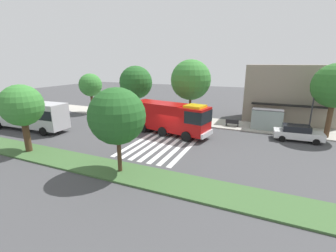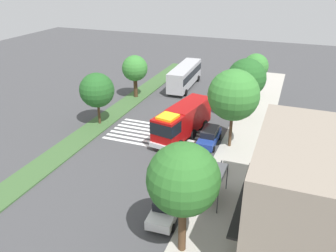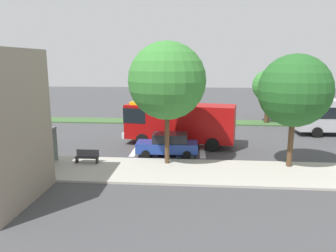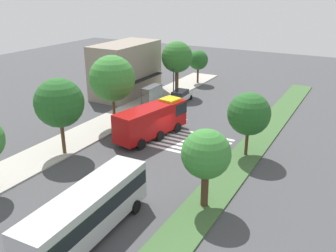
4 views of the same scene
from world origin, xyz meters
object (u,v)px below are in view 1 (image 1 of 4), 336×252
(bus_stop_shelter, at_px, (267,116))
(median_tree_far_west, at_px, (22,106))
(sidewalk_tree_west, at_px, (136,83))
(sidewalk_tree_center, at_px, (191,80))
(street_lamp, at_px, (313,105))
(bench_near_shelter, at_px, (232,123))
(parked_car_mid, at_px, (185,121))
(median_tree_west, at_px, (117,116))
(fire_truck, at_px, (172,117))
(transit_bus, at_px, (28,113))
(parked_car_west, at_px, (52,107))
(sidewalk_tree_east, at_px, (335,86))
(sidewalk_tree_far_west, at_px, (91,85))
(parked_car_east, at_px, (297,133))

(bus_stop_shelter, bearing_deg, median_tree_far_west, -140.55)
(sidewalk_tree_west, height_order, sidewalk_tree_center, sidewalk_tree_center)
(sidewalk_tree_west, bearing_deg, street_lamp, -1.03)
(bench_near_shelter, height_order, sidewalk_tree_west, sidewalk_tree_west)
(parked_car_mid, relative_size, median_tree_west, 0.75)
(fire_truck, bearing_deg, sidewalk_tree_center, 97.45)
(median_tree_far_west, bearing_deg, bench_near_shelter, 45.92)
(transit_bus, bearing_deg, parked_car_west, -56.56)
(parked_car_mid, bearing_deg, parked_car_west, 178.96)
(median_tree_far_west, bearing_deg, sidewalk_tree_west, 83.10)
(sidewalk_tree_center, bearing_deg, median_tree_west, -90.48)
(bench_near_shelter, bearing_deg, parked_car_west, -174.90)
(fire_truck, distance_m, sidewalk_tree_center, 6.68)
(sidewalk_tree_west, xyz_separation_m, sidewalk_tree_east, (23.96, 0.00, 0.43))
(bus_stop_shelter, height_order, sidewalk_tree_east, sidewalk_tree_east)
(sidewalk_tree_far_west, xyz_separation_m, sidewalk_tree_west, (8.42, 0.00, 0.70))
(sidewalk_tree_east, relative_size, median_tree_west, 1.26)
(street_lamp, bearing_deg, fire_truck, -160.22)
(sidewalk_tree_far_west, bearing_deg, parked_car_west, -161.53)
(parked_car_east, xyz_separation_m, sidewalk_tree_west, (-20.95, 2.20, 4.37))
(parked_car_mid, relative_size, transit_bus, 0.43)
(parked_car_west, height_order, bench_near_shelter, parked_car_west)
(street_lamp, xyz_separation_m, sidewalk_tree_east, (1.77, 0.40, 2.03))
(street_lamp, xyz_separation_m, sidewalk_tree_west, (-22.19, 0.40, 1.60))
(transit_bus, bearing_deg, street_lamp, -163.78)
(sidewalk_tree_center, bearing_deg, parked_car_mid, -86.86)
(fire_truck, relative_size, bus_stop_shelter, 2.78)
(bus_stop_shelter, bearing_deg, parked_car_east, -39.53)
(parked_car_west, height_order, sidewalk_tree_far_west, sidewalk_tree_far_west)
(street_lamp, xyz_separation_m, sidewalk_tree_far_west, (-30.61, 0.40, 0.90))
(parked_car_west, distance_m, transit_bus, 10.55)
(transit_bus, bearing_deg, sidewalk_tree_west, -131.85)
(fire_truck, height_order, sidewalk_tree_west, sidewalk_tree_west)
(fire_truck, bearing_deg, sidewalk_tree_east, 29.50)
(parked_car_mid, bearing_deg, sidewalk_tree_center, 92.10)
(parked_car_west, bearing_deg, median_tree_far_west, -46.91)
(parked_car_west, relative_size, median_tree_west, 0.72)
(parked_car_west, xyz_separation_m, sidewalk_tree_east, (38.97, 2.20, 4.81))
(parked_car_mid, xyz_separation_m, median_tree_west, (-0.25, -13.71, 3.45))
(fire_truck, distance_m, parked_car_east, 13.43)
(parked_car_west, bearing_deg, median_tree_west, -31.20)
(sidewalk_tree_center, relative_size, median_tree_west, 1.33)
(street_lamp, bearing_deg, sidewalk_tree_center, 178.35)
(sidewalk_tree_center, bearing_deg, street_lamp, -1.65)
(parked_car_east, bearing_deg, parked_car_mid, 176.75)
(parked_car_west, bearing_deg, bench_near_shelter, 4.54)
(median_tree_far_west, distance_m, median_tree_west, 10.07)
(sidewalk_tree_center, height_order, sidewalk_tree_east, sidewalk_tree_center)
(sidewalk_tree_far_west, height_order, sidewalk_tree_center, sidewalk_tree_center)
(transit_bus, xyz_separation_m, bus_stop_shelter, (26.75, 11.08, -0.17))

